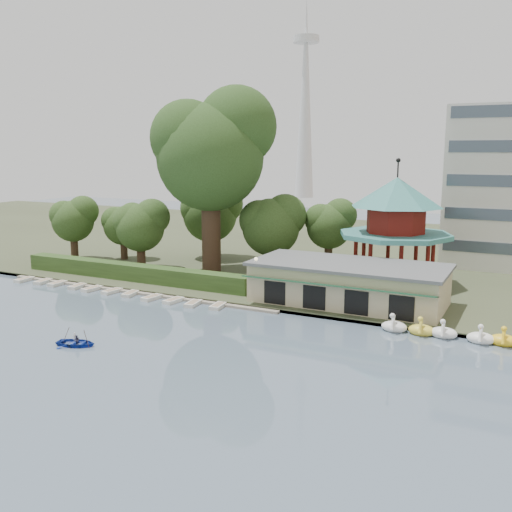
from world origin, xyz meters
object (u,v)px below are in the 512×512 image
Objects in this scene: boathouse at (348,283)px; pavilion at (396,220)px; dock at (136,291)px; rowboat_with_passengers at (76,340)px; big_tree at (212,147)px.

boathouse is 1.38× the size of pavilion.
dock is 6.80× the size of rowboat_with_passengers.
boathouse reaches higher than dock.
rowboat_with_passengers is (3.32, -26.52, -14.82)m from big_tree.
big_tree is 30.56m from rowboat_with_passengers.
dock is 22.62m from boathouse.
pavilion is 2.70× the size of rowboat_with_passengers.
big_tree is (-20.83, -3.80, 7.78)m from pavilion.
pavilion reaches higher than boathouse.
big_tree reaches higher than rowboat_with_passengers.
dock is 18.99m from big_tree.
rowboat_with_passengers is (-15.51, -20.29, -1.92)m from boathouse.
boathouse is at bearing -101.28° from pavilion.
rowboat_with_passengers is (-17.51, -30.32, -7.03)m from pavilion.
pavilion is at bearing 31.66° from dock.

